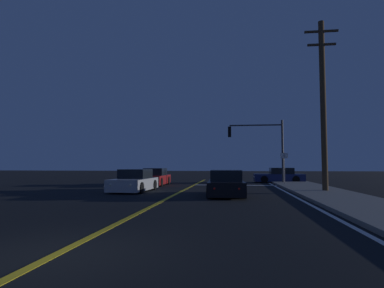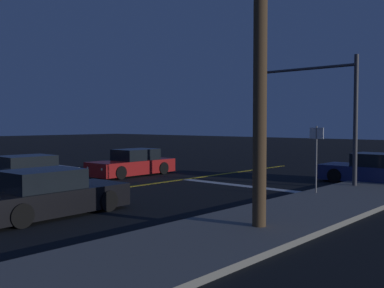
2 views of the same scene
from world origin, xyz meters
name	(u,v)px [view 1 (image 1 of 2)]	position (x,y,z in m)	size (l,w,h in m)	color
ground_plane	(52,257)	(0.00, 0.00, 0.00)	(160.00, 160.00, 0.00)	black
sidewalk_right	(337,197)	(8.06, 10.96, 0.07)	(3.20, 39.44, 0.15)	slate
lane_line_center	(172,196)	(0.00, 10.96, 0.01)	(0.20, 37.25, 0.01)	gold
lane_line_edge_right	(297,198)	(6.21, 10.96, 0.01)	(0.16, 37.25, 0.01)	white
stop_bar	(235,185)	(3.23, 20.41, 0.01)	(6.46, 0.50, 0.01)	white
car_parked_curb_navy	(279,176)	(7.24, 24.94, 0.58)	(4.48, 2.03, 1.34)	navy
car_side_waiting_black	(226,184)	(2.74, 11.69, 0.58)	(2.06, 4.62, 1.34)	black
car_distant_tail_red	(155,178)	(-3.12, 19.88, 0.58)	(1.91, 4.71, 1.34)	maroon
car_lead_oncoming_silver	(134,182)	(-2.87, 13.78, 0.58)	(2.05, 4.48, 1.34)	#B2B5BA
traffic_signal_near_right	(261,141)	(5.51, 22.71, 3.67)	(4.69, 0.28, 5.42)	#38383D
utility_pole_right	(323,103)	(8.36, 14.07, 5.23)	(1.92, 0.33, 10.10)	#4C3823
street_sign_corner	(284,163)	(6.96, 19.91, 1.71)	(0.56, 0.10, 2.55)	slate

